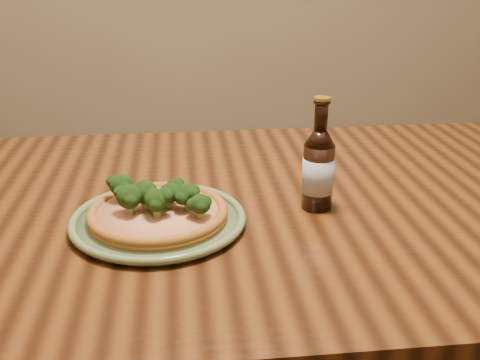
{
  "coord_description": "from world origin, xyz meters",
  "views": [
    {
      "loc": [
        -0.25,
        -0.87,
        1.19
      ],
      "look_at": [
        -0.15,
        0.03,
        0.82
      ],
      "focal_mm": 42.0,
      "sensor_mm": 36.0,
      "label": 1
    }
  ],
  "objects": [
    {
      "name": "table",
      "position": [
        0.0,
        0.1,
        0.66
      ],
      "size": [
        1.6,
        0.9,
        0.75
      ],
      "color": "#4C2710",
      "rests_on": "ground"
    },
    {
      "name": "plate",
      "position": [
        -0.3,
        0.01,
        0.76
      ],
      "size": [
        0.3,
        0.3,
        0.02
      ],
      "rotation": [
        0.0,
        0.0,
        -0.25
      ],
      "color": "#5F724F",
      "rests_on": "table"
    },
    {
      "name": "pizza",
      "position": [
        -0.3,
        0.01,
        0.78
      ],
      "size": [
        0.24,
        0.24,
        0.07
      ],
      "rotation": [
        0.0,
        0.0,
        -0.08
      ],
      "color": "#955821",
      "rests_on": "plate"
    },
    {
      "name": "beer_bottle",
      "position": [
        -0.01,
        0.05,
        0.83
      ],
      "size": [
        0.06,
        0.06,
        0.21
      ],
      "rotation": [
        0.0,
        0.0,
        -0.01
      ],
      "color": "black",
      "rests_on": "table"
    }
  ]
}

